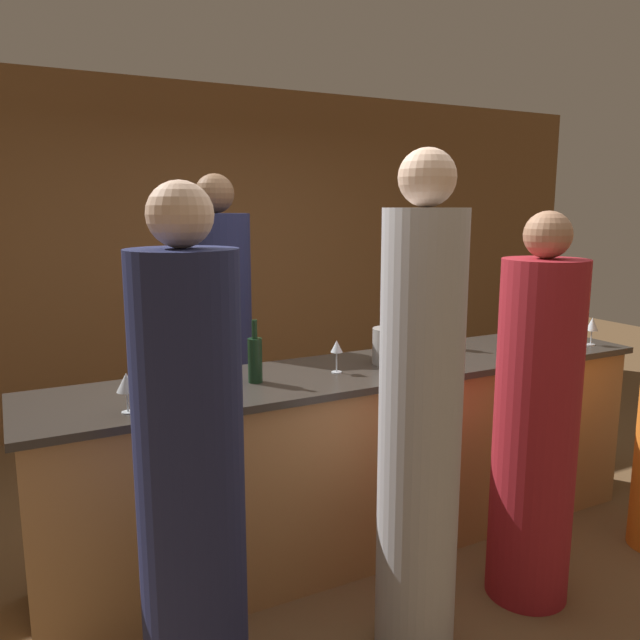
# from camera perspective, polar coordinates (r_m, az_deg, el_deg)

# --- Properties ---
(ground_plane) EXTENTS (14.00, 14.00, 0.00)m
(ground_plane) POSITION_cam_1_polar(r_m,az_deg,el_deg) (3.63, 3.70, -19.51)
(ground_plane) COLOR brown
(back_wall) EXTENTS (8.00, 0.06, 2.80)m
(back_wall) POSITION_cam_1_polar(r_m,az_deg,el_deg) (5.44, -9.77, 5.91)
(back_wall) COLOR brown
(back_wall) RESTS_ON ground_plane
(bar_counter) EXTENTS (3.34, 0.68, 0.98)m
(bar_counter) POSITION_cam_1_polar(r_m,az_deg,el_deg) (3.41, 3.80, -12.31)
(bar_counter) COLOR #B27F4C
(bar_counter) RESTS_ON ground_plane
(bartender) EXTENTS (0.40, 0.40, 1.99)m
(bartender) POSITION_cam_1_polar(r_m,az_deg,el_deg) (3.83, -9.19, -3.11)
(bartender) COLOR #1E234C
(bartender) RESTS_ON ground_plane
(guest_0) EXTENTS (0.33, 0.33, 2.02)m
(guest_0) POSITION_cam_1_polar(r_m,az_deg,el_deg) (2.51, 9.11, -9.63)
(guest_0) COLOR #B2B2B7
(guest_0) RESTS_ON ground_plane
(guest_1) EXTENTS (0.36, 0.36, 1.88)m
(guest_1) POSITION_cam_1_polar(r_m,az_deg,el_deg) (2.19, -11.72, -14.94)
(guest_1) COLOR #1E234C
(guest_1) RESTS_ON ground_plane
(guest_2) EXTENTS (0.37, 0.37, 1.79)m
(guest_2) POSITION_cam_1_polar(r_m,az_deg,el_deg) (3.02, 19.10, -9.18)
(guest_2) COLOR maroon
(guest_2) RESTS_ON ground_plane
(wine_bottle_0) EXTENTS (0.07, 0.07, 0.30)m
(wine_bottle_0) POSITION_cam_1_polar(r_m,az_deg,el_deg) (2.96, -5.96, -3.54)
(wine_bottle_0) COLOR black
(wine_bottle_0) RESTS_ON bar_counter
(wine_bottle_1) EXTENTS (0.07, 0.07, 0.30)m
(wine_bottle_1) POSITION_cam_1_polar(r_m,az_deg,el_deg) (4.16, 18.11, 0.00)
(wine_bottle_1) COLOR black
(wine_bottle_1) RESTS_ON bar_counter
(wine_bottle_2) EXTENTS (0.07, 0.07, 0.29)m
(wine_bottle_2) POSITION_cam_1_polar(r_m,az_deg,el_deg) (3.74, 10.86, -0.76)
(wine_bottle_2) COLOR black
(wine_bottle_2) RESTS_ON bar_counter
(ice_bucket) EXTENTS (0.19, 0.19, 0.19)m
(ice_bucket) POSITION_cam_1_polar(r_m,az_deg,el_deg) (3.32, 6.41, -2.37)
(ice_bucket) COLOR #9E9993
(ice_bucket) RESTS_ON bar_counter
(wine_glass_0) EXTENTS (0.07, 0.07, 0.17)m
(wine_glass_0) POSITION_cam_1_polar(r_m,az_deg,el_deg) (4.08, 23.63, -0.40)
(wine_glass_0) COLOR silver
(wine_glass_0) RESTS_ON bar_counter
(wine_glass_1) EXTENTS (0.08, 0.08, 0.17)m
(wine_glass_1) POSITION_cam_1_polar(r_m,az_deg,el_deg) (2.63, -17.28, -5.53)
(wine_glass_1) COLOR silver
(wine_glass_1) RESTS_ON bar_counter
(wine_glass_2) EXTENTS (0.06, 0.06, 0.17)m
(wine_glass_2) POSITION_cam_1_polar(r_m,az_deg,el_deg) (3.11, 1.54, -2.58)
(wine_glass_2) COLOR silver
(wine_glass_2) RESTS_ON bar_counter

